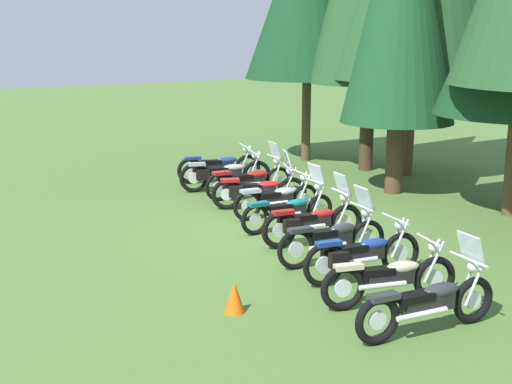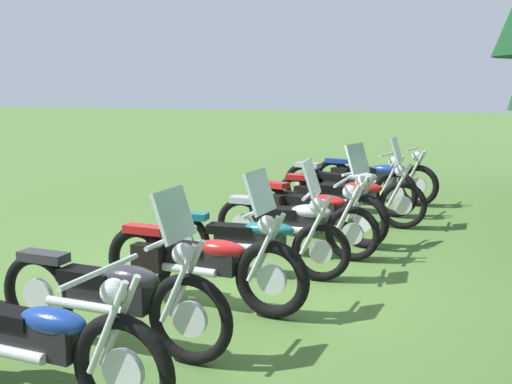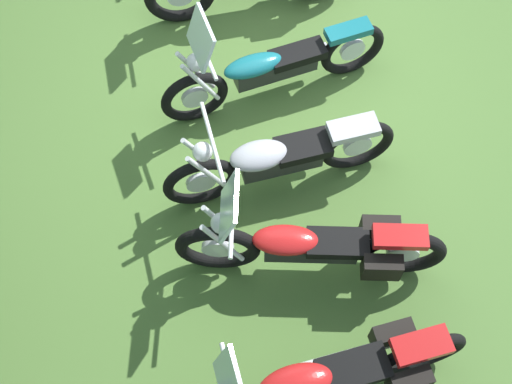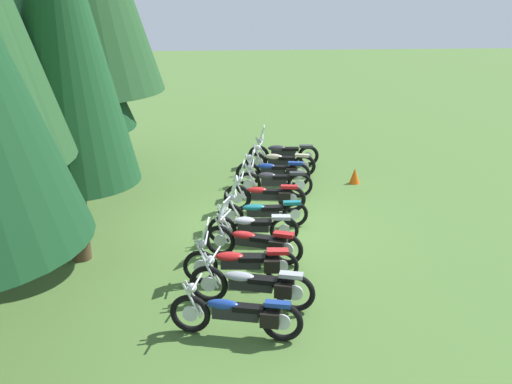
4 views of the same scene
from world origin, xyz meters
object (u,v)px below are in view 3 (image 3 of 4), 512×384
object	(u,v)px
motorcycle_4	(279,158)
motorcycle_5	(271,67)
motorcycle_3	(315,246)
motorcycle_2	(327,378)

from	to	relation	value
motorcycle_4	motorcycle_5	xyz separation A→B (m)	(0.96, -0.28, 0.00)
motorcycle_4	motorcycle_5	distance (m)	1.00
motorcycle_3	motorcycle_4	world-z (taller)	motorcycle_3
motorcycle_4	motorcycle_5	size ratio (longest dim) A/B	0.94
motorcycle_2	motorcycle_5	bearing A→B (deg)	-97.88
motorcycle_2	motorcycle_3	size ratio (longest dim) A/B	1.09
motorcycle_4	motorcycle_5	world-z (taller)	motorcycle_5
motorcycle_3	motorcycle_5	world-z (taller)	motorcycle_3
motorcycle_3	motorcycle_5	distance (m)	1.87
motorcycle_3	motorcycle_2	bearing A→B (deg)	94.51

